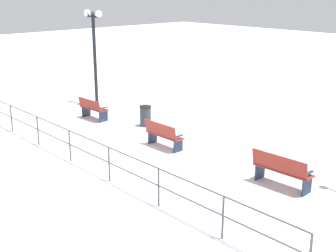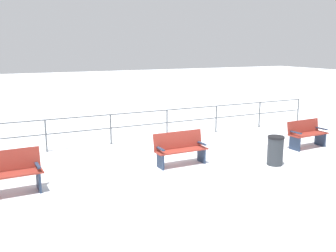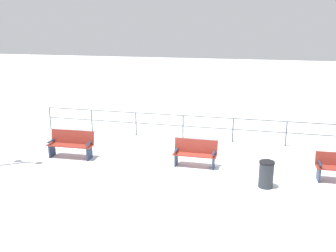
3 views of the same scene
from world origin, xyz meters
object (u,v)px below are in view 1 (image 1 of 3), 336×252
lamppost_middle (94,40)px  trash_bin (145,116)px  bench_nearest (281,170)px  bench_second (163,135)px  bench_third (93,108)px

lamppost_middle → trash_bin: lamppost_middle is taller
bench_nearest → trash_bin: 6.89m
bench_nearest → lamppost_middle: size_ratio=0.40×
bench_second → lamppost_middle: bearing=74.8°
trash_bin → lamppost_middle: bearing=82.5°
bench_second → lamppost_middle: size_ratio=0.35×
bench_second → lamppost_middle: 7.13m
bench_second → bench_third: (0.20, 4.49, -0.01)m
bench_third → lamppost_middle: size_ratio=0.33×
bench_second → bench_third: size_ratio=1.06×
bench_nearest → trash_bin: size_ratio=2.07×
bench_third → bench_second: bearing=-95.2°
bench_nearest → bench_third: 8.98m
bench_nearest → bench_third: bearing=88.2°
trash_bin → bench_second: bearing=-116.7°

